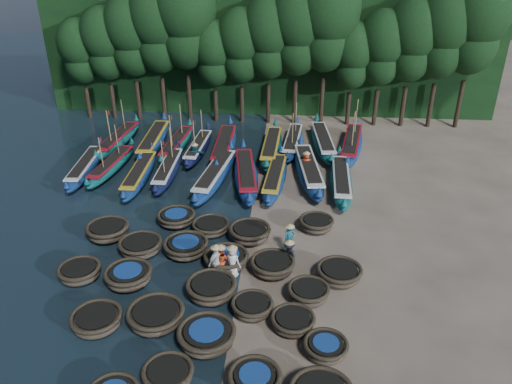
# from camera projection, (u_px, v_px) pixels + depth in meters

# --- Properties ---
(ground) EXTENTS (120.00, 120.00, 0.00)m
(ground) POSITION_uv_depth(u_px,v_px,m) (245.00, 250.00, 26.37)
(ground) COLOR gray
(ground) RESTS_ON ground
(foliage_wall) EXTENTS (40.00, 3.00, 10.00)m
(foliage_wall) POSITION_uv_depth(u_px,v_px,m) (270.00, 56.00, 44.80)
(foliage_wall) COLOR black
(foliage_wall) RESTS_ON ground
(coracle_2) EXTENTS (2.35, 2.35, 0.69)m
(coracle_2) POSITION_uv_depth(u_px,v_px,m) (168.00, 374.00, 18.48)
(coracle_2) COLOR brown
(coracle_2) RESTS_ON ground
(coracle_3) EXTENTS (2.27, 2.27, 0.79)m
(coracle_3) POSITION_uv_depth(u_px,v_px,m) (255.00, 380.00, 18.16)
(coracle_3) COLOR brown
(coracle_3) RESTS_ON ground
(coracle_5) EXTENTS (2.72, 2.72, 0.73)m
(coracle_5) POSITION_uv_depth(u_px,v_px,m) (97.00, 320.00, 21.04)
(coracle_5) COLOR brown
(coracle_5) RESTS_ON ground
(coracle_6) EXTENTS (2.90, 2.90, 0.81)m
(coracle_6) POSITION_uv_depth(u_px,v_px,m) (156.00, 315.00, 21.21)
(coracle_6) COLOR brown
(coracle_6) RESTS_ON ground
(coracle_7) EXTENTS (2.82, 2.82, 0.81)m
(coracle_7) POSITION_uv_depth(u_px,v_px,m) (207.00, 336.00, 20.13)
(coracle_7) COLOR brown
(coracle_7) RESTS_ON ground
(coracle_8) EXTENTS (2.01, 2.01, 0.67)m
(coracle_8) POSITION_uv_depth(u_px,v_px,m) (293.00, 321.00, 21.00)
(coracle_8) COLOR brown
(coracle_8) RESTS_ON ground
(coracle_9) EXTENTS (2.18, 2.18, 0.65)m
(coracle_9) POSITION_uv_depth(u_px,v_px,m) (326.00, 347.00, 19.70)
(coracle_9) COLOR brown
(coracle_9) RESTS_ON ground
(coracle_10) EXTENTS (2.08, 2.08, 0.74)m
(coracle_10) POSITION_uv_depth(u_px,v_px,m) (80.00, 272.00, 23.99)
(coracle_10) COLOR brown
(coracle_10) RESTS_ON ground
(coracle_11) EXTENTS (2.45, 2.45, 0.82)m
(coracle_11) POSITION_uv_depth(u_px,v_px,m) (128.00, 276.00, 23.63)
(coracle_11) COLOR brown
(coracle_11) RESTS_ON ground
(coracle_12) EXTENTS (2.77, 2.77, 0.83)m
(coracle_12) POSITION_uv_depth(u_px,v_px,m) (211.00, 288.00, 22.80)
(coracle_12) COLOR brown
(coracle_12) RESTS_ON ground
(coracle_13) EXTENTS (2.28, 2.28, 0.68)m
(coracle_13) POSITION_uv_depth(u_px,v_px,m) (252.00, 307.00, 21.82)
(coracle_13) COLOR brown
(coracle_13) RESTS_ON ground
(coracle_14) EXTENTS (1.96, 1.96, 0.75)m
(coracle_14) POSITION_uv_depth(u_px,v_px,m) (308.00, 292.00, 22.61)
(coracle_14) COLOR brown
(coracle_14) RESTS_ON ground
(coracle_15) EXTENTS (2.69, 2.69, 0.75)m
(coracle_15) POSITION_uv_depth(u_px,v_px,m) (141.00, 246.00, 25.95)
(coracle_15) COLOR brown
(coracle_15) RESTS_ON ground
(coracle_16) EXTENTS (2.44, 2.44, 0.78)m
(coracle_16) POSITION_uv_depth(u_px,v_px,m) (186.00, 247.00, 25.86)
(coracle_16) COLOR brown
(coracle_16) RESTS_ON ground
(coracle_17) EXTENTS (2.57, 2.57, 0.77)m
(coracle_17) POSITION_uv_depth(u_px,v_px,m) (226.00, 259.00, 24.89)
(coracle_17) COLOR brown
(coracle_17) RESTS_ON ground
(coracle_18) EXTENTS (2.47, 2.47, 0.77)m
(coracle_18) POSITION_uv_depth(u_px,v_px,m) (273.00, 265.00, 24.44)
(coracle_18) COLOR brown
(coracle_18) RESTS_ON ground
(coracle_19) EXTENTS (2.37, 2.37, 0.74)m
(coracle_19) POSITION_uv_depth(u_px,v_px,m) (339.00, 273.00, 23.92)
(coracle_19) COLOR brown
(coracle_19) RESTS_ON ground
(coracle_20) EXTENTS (2.82, 2.82, 0.83)m
(coracle_20) POSITION_uv_depth(u_px,v_px,m) (108.00, 230.00, 27.21)
(coracle_20) COLOR brown
(coracle_20) RESTS_ON ground
(coracle_21) EXTENTS (2.41, 2.41, 0.72)m
(coracle_21) POSITION_uv_depth(u_px,v_px,m) (176.00, 218.00, 28.54)
(coracle_21) COLOR brown
(coracle_21) RESTS_ON ground
(coracle_22) EXTENTS (2.51, 2.51, 0.69)m
(coracle_22) POSITION_uv_depth(u_px,v_px,m) (211.00, 227.00, 27.72)
(coracle_22) COLOR brown
(coracle_22) RESTS_ON ground
(coracle_23) EXTENTS (2.67, 2.67, 0.83)m
(coracle_23) POSITION_uv_depth(u_px,v_px,m) (250.00, 233.00, 27.01)
(coracle_23) COLOR brown
(coracle_23) RESTS_ON ground
(coracle_24) EXTENTS (2.24, 2.24, 0.74)m
(coracle_24) POSITION_uv_depth(u_px,v_px,m) (316.00, 223.00, 27.96)
(coracle_24) COLOR brown
(coracle_24) RESTS_ON ground
(long_boat_0) EXTENTS (1.85, 7.61, 1.34)m
(long_boat_0) POSITION_uv_depth(u_px,v_px,m) (85.00, 167.00, 34.42)
(long_boat_0) COLOR navy
(long_boat_0) RESTS_ON ground
(long_boat_1) EXTENTS (2.10, 7.28, 3.11)m
(long_boat_1) POSITION_uv_depth(u_px,v_px,m) (112.00, 165.00, 34.73)
(long_boat_1) COLOR #0D4D4B
(long_boat_1) RESTS_ON ground
(long_boat_2) EXTENTS (1.58, 7.82, 1.38)m
(long_boat_2) POSITION_uv_depth(u_px,v_px,m) (140.00, 174.00, 33.40)
(long_boat_2) COLOR navy
(long_boat_2) RESTS_ON ground
(long_boat_3) EXTENTS (1.43, 7.53, 3.20)m
(long_boat_3) POSITION_uv_depth(u_px,v_px,m) (168.00, 170.00, 34.06)
(long_boat_3) COLOR #0F1239
(long_boat_3) RESTS_ON ground
(long_boat_4) EXTENTS (2.70, 8.66, 1.54)m
(long_boat_4) POSITION_uv_depth(u_px,v_px,m) (215.00, 175.00, 33.16)
(long_boat_4) COLOR navy
(long_boat_4) RESTS_ON ground
(long_boat_5) EXTENTS (2.73, 8.64, 1.54)m
(long_boat_5) POSITION_uv_depth(u_px,v_px,m) (246.00, 174.00, 33.25)
(long_boat_5) COLOR navy
(long_boat_5) RESTS_ON ground
(long_boat_6) EXTENTS (1.94, 7.87, 1.39)m
(long_boat_6) POSITION_uv_depth(u_px,v_px,m) (275.00, 177.00, 32.96)
(long_boat_6) COLOR navy
(long_boat_6) RESTS_ON ground
(long_boat_7) EXTENTS (2.66, 8.95, 1.59)m
(long_boat_7) POSITION_uv_depth(u_px,v_px,m) (309.00, 170.00, 33.77)
(long_boat_7) COLOR navy
(long_boat_7) RESTS_ON ground
(long_boat_8) EXTENTS (1.69, 8.16, 1.44)m
(long_boat_8) POSITION_uv_depth(u_px,v_px,m) (341.00, 180.00, 32.49)
(long_boat_8) COLOR #0D4D4B
(long_boat_8) RESTS_ON ground
(long_boat_9) EXTENTS (2.10, 8.04, 3.43)m
(long_boat_9) POSITION_uv_depth(u_px,v_px,m) (118.00, 140.00, 38.84)
(long_boat_9) COLOR #0D4D4B
(long_boat_9) RESTS_ON ground
(long_boat_10) EXTENTS (1.87, 8.83, 1.55)m
(long_boat_10) POSITION_uv_depth(u_px,v_px,m) (154.00, 141.00, 38.55)
(long_boat_10) COLOR navy
(long_boat_10) RESTS_ON ground
(long_boat_11) EXTENTS (1.97, 7.87, 3.35)m
(long_boat_11) POSITION_uv_depth(u_px,v_px,m) (177.00, 144.00, 38.05)
(long_boat_11) COLOR #0D4D4B
(long_boat_11) RESTS_ON ground
(long_boat_12) EXTENTS (1.66, 7.39, 3.14)m
(long_boat_12) POSITION_uv_depth(u_px,v_px,m) (198.00, 148.00, 37.52)
(long_boat_12) COLOR #0F1239
(long_boat_12) RESTS_ON ground
(long_boat_13) EXTENTS (1.74, 9.07, 1.60)m
(long_boat_13) POSITION_uv_depth(u_px,v_px,m) (224.00, 146.00, 37.46)
(long_boat_13) COLOR navy
(long_boat_13) RESTS_ON ground
(long_boat_14) EXTENTS (1.79, 8.49, 1.49)m
(long_boat_14) POSITION_uv_depth(u_px,v_px,m) (271.00, 147.00, 37.45)
(long_boat_14) COLOR #0D4D4B
(long_boat_14) RESTS_ON ground
(long_boat_15) EXTENTS (2.05, 7.81, 3.33)m
(long_boat_15) POSITION_uv_depth(u_px,v_px,m) (293.00, 142.00, 38.54)
(long_boat_15) COLOR navy
(long_boat_15) RESTS_ON ground
(long_boat_16) EXTENTS (2.29, 8.61, 1.52)m
(long_boat_16) POSITION_uv_depth(u_px,v_px,m) (323.00, 142.00, 38.39)
(long_boat_16) COLOR #0D4D4B
(long_boat_16) RESTS_ON ground
(long_boat_17) EXTENTS (2.97, 8.74, 3.76)m
(long_boat_17) POSITION_uv_depth(u_px,v_px,m) (351.00, 144.00, 37.87)
(long_boat_17) COLOR navy
(long_boat_17) RESTS_ON ground
(fisherman_0) EXTENTS (0.97, 0.83, 1.88)m
(fisherman_0) POSITION_uv_depth(u_px,v_px,m) (232.00, 260.00, 24.00)
(fisherman_0) COLOR silver
(fisherman_0) RESTS_ON ground
(fisherman_1) EXTENTS (0.72, 0.64, 1.85)m
(fisherman_1) POSITION_uv_depth(u_px,v_px,m) (289.00, 237.00, 25.76)
(fisherman_1) COLOR #175363
(fisherman_1) RESTS_ON ground
(fisherman_2) EXTENTS (0.98, 0.91, 1.82)m
(fisherman_2) POSITION_uv_depth(u_px,v_px,m) (221.00, 259.00, 24.13)
(fisherman_2) COLOR #CA421B
(fisherman_2) RESTS_ON ground
(fisherman_3) EXTENTS (1.04, 1.11, 1.71)m
(fisherman_3) POSITION_uv_depth(u_px,v_px,m) (289.00, 253.00, 24.70)
(fisherman_3) COLOR black
(fisherman_3) RESTS_ON ground
(fisherman_4) EXTENTS (0.95, 1.06, 1.93)m
(fisherman_4) POSITION_uv_depth(u_px,v_px,m) (216.00, 260.00, 23.97)
(fisherman_4) COLOR silver
(fisherman_4) RESTS_ON ground
(fisherman_5) EXTENTS (1.45, 0.53, 1.73)m
(fisherman_5) POSITION_uv_depth(u_px,v_px,m) (195.00, 154.00, 35.76)
(fisherman_5) COLOR #175363
(fisherman_5) RESTS_ON ground
(fisherman_6) EXTENTS (0.88, 0.62, 1.90)m
(fisherman_6) POSITION_uv_depth(u_px,v_px,m) (306.00, 163.00, 34.03)
(fisherman_6) COLOR #CA421B
(fisherman_6) RESTS_ON ground
(tree_0) EXTENTS (3.68, 3.68, 8.68)m
(tree_0) POSITION_uv_depth(u_px,v_px,m) (80.00, 50.00, 42.36)
(tree_0) COLOR black
(tree_0) RESTS_ON ground
(tree_1) EXTENTS (4.09, 4.09, 9.65)m
(tree_1) POSITION_uv_depth(u_px,v_px,m) (105.00, 43.00, 41.89)
(tree_1) COLOR black
(tree_1) RESTS_ON ground
(tree_2) EXTENTS (4.51, 4.51, 10.63)m
(tree_2) POSITION_uv_depth(u_px,v_px,m) (131.00, 35.00, 41.42)
(tree_2) COLOR black
(tree_2) RESTS_ON ground
(tree_3) EXTENTS (4.92, 4.92, 11.60)m
(tree_3) POSITION_uv_depth(u_px,v_px,m) (157.00, 27.00, 40.95)
(tree_3) COLOR black
(tree_3) RESTS_ON ground
(tree_4) EXTENTS (5.34, 5.34, 12.58)m
(tree_4) POSITION_uv_depth(u_px,v_px,m) (184.00, 18.00, 40.47)
(tree_4) COLOR black
(tree_4) RESTS_ON ground
(tree_5) EXTENTS (3.68, 3.68, 8.68)m
(tree_5) POSITION_uv_depth(u_px,v_px,m) (214.00, 53.00, 41.57)
(tree_5) COLOR black
(tree_5) RESTS_ON ground
(tree_6) EXTENTS (4.09, 4.09, 9.65)m
(tree_6) POSITION_uv_depth(u_px,v_px,m) (241.00, 45.00, 41.10)
(tree_6) COLOR black
(tree_6) RESTS_ON ground
(tree_7) EXTENTS (4.51, 4.51, 10.63)m
(tree_7) POSITION_uv_depth(u_px,v_px,m) (269.00, 37.00, 40.62)
(tree_7) COLOR black
(tree_7) RESTS_ON ground
(tree_8) EXTENTS (4.92, 4.92, 11.60)m
(tree_8) POSITION_uv_depth(u_px,v_px,m) (298.00, 29.00, 40.15)
(tree_8) COLOR black
(tree_8) RESTS_ON ground
(tree_9) EXTENTS (5.34, 5.34, 12.58)m
(tree_9) POSITION_uv_depth(u_px,v_px,m) (327.00, 20.00, 39.68)
(tree_9) COLOR black
(tree_9) RESTS_ON ground
(tree_10) EXTENTS (3.68, 3.68, 8.68)m
(tree_10) POSITION_uv_depth(u_px,v_px,m) (353.00, 55.00, 40.78)
(tree_10) COLOR black
(tree_10) RESTS_ON ground
(tree_11) EXTENTS (4.09, 4.09, 9.65)m
(tree_11) POSITION_uv_depth(u_px,v_px,m) (382.00, 47.00, 40.30)
(tree_11) COLOR black
(tree_11) RESTS_ON ground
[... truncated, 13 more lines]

